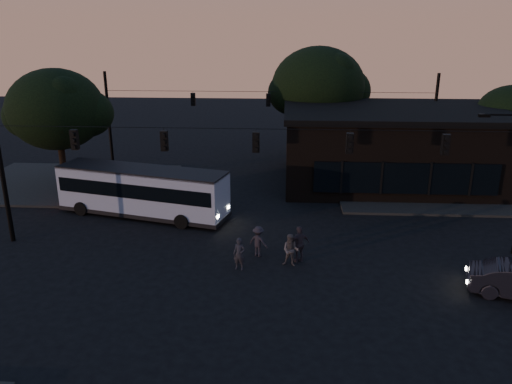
# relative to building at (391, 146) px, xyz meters

# --- Properties ---
(ground) EXTENTS (120.00, 120.00, 0.00)m
(ground) POSITION_rel_building_xyz_m (-9.00, -15.97, -2.71)
(ground) COLOR black
(ground) RESTS_ON ground
(sidewalk_far_right) EXTENTS (14.00, 10.00, 0.15)m
(sidewalk_far_right) POSITION_rel_building_xyz_m (3.00, -1.97, -2.63)
(sidewalk_far_right) COLOR black
(sidewalk_far_right) RESTS_ON ground
(sidewalk_far_left) EXTENTS (14.00, 10.00, 0.15)m
(sidewalk_far_left) POSITION_rel_building_xyz_m (-23.00, -1.97, -2.63)
(sidewalk_far_left) COLOR black
(sidewalk_far_left) RESTS_ON ground
(building) EXTENTS (15.40, 10.41, 5.40)m
(building) POSITION_rel_building_xyz_m (0.00, 0.00, 0.00)
(building) COLOR black
(building) RESTS_ON ground
(tree_behind) EXTENTS (7.60, 7.60, 9.43)m
(tree_behind) POSITION_rel_building_xyz_m (-5.00, 6.03, 3.48)
(tree_behind) COLOR black
(tree_behind) RESTS_ON ground
(tree_right) EXTENTS (5.20, 5.20, 6.86)m
(tree_right) POSITION_rel_building_xyz_m (9.00, 2.03, 1.93)
(tree_right) COLOR black
(tree_right) RESTS_ON ground
(tree_left) EXTENTS (6.40, 6.40, 8.30)m
(tree_left) POSITION_rel_building_xyz_m (-23.00, -2.97, 2.86)
(tree_left) COLOR black
(tree_left) RESTS_ON ground
(signal_rig_near) EXTENTS (26.24, 0.30, 7.50)m
(signal_rig_near) POSITION_rel_building_xyz_m (-9.00, -11.97, 1.74)
(signal_rig_near) COLOR black
(signal_rig_near) RESTS_ON ground
(signal_rig_far) EXTENTS (26.24, 0.30, 7.50)m
(signal_rig_far) POSITION_rel_building_xyz_m (-9.00, 4.03, 1.50)
(signal_rig_far) COLOR black
(signal_rig_far) RESTS_ON ground
(bus) EXTENTS (10.69, 4.98, 2.93)m
(bus) POSITION_rel_building_xyz_m (-16.04, -7.85, -1.06)
(bus) COLOR #949EBC
(bus) RESTS_ON ground
(pedestrian_a) EXTENTS (0.64, 0.50, 1.57)m
(pedestrian_a) POSITION_rel_building_xyz_m (-9.63, -14.53, -1.93)
(pedestrian_a) COLOR black
(pedestrian_a) RESTS_ON ground
(pedestrian_b) EXTENTS (0.88, 0.75, 1.60)m
(pedestrian_b) POSITION_rel_building_xyz_m (-7.23, -14.00, -1.91)
(pedestrian_b) COLOR #4A4344
(pedestrian_b) RESTS_ON ground
(pedestrian_c) EXTENTS (1.16, 0.92, 1.84)m
(pedestrian_c) POSITION_rel_building_xyz_m (-6.81, -13.57, -1.79)
(pedestrian_c) COLOR #2F262E
(pedestrian_c) RESTS_ON ground
(pedestrian_d) EXTENTS (1.16, 0.98, 1.56)m
(pedestrian_d) POSITION_rel_building_xyz_m (-8.82, -13.03, -1.93)
(pedestrian_d) COLOR black
(pedestrian_d) RESTS_ON ground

